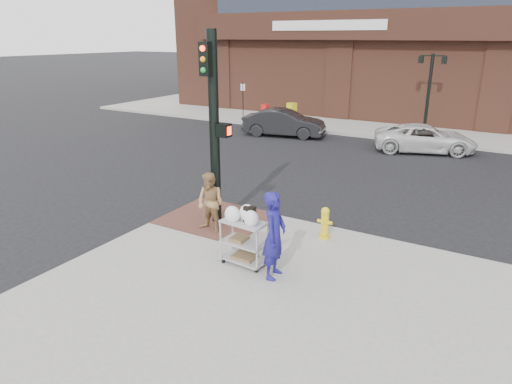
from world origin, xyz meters
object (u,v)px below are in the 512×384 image
Objects in this scene: woman_blue at (274,235)px; minivan_white at (425,138)px; fire_hydrant at (325,222)px; sedan_dark at (284,123)px; utility_cart at (244,238)px; pedestrian_tan at (210,203)px; lamp_post at (429,85)px; traffic_signal_pole at (214,124)px.

woman_blue is 13.66m from minivan_white.
minivan_white is at bearing 89.05° from fire_hydrant.
sedan_dark is 14.54m from utility_cart.
pedestrian_tan is 2.04m from utility_cart.
lamp_post is 2.12× the size of woman_blue.
sedan_dark is (-6.34, -3.66, -1.92)m from lamp_post.
minivan_white is (0.69, -3.48, -2.00)m from lamp_post.
utility_cart is at bearing -91.70° from lamp_post.
traffic_signal_pole is at bearing 138.43° from utility_cart.
lamp_post is 4.07m from minivan_white.
traffic_signal_pole reaches higher than minivan_white.
woman_blue reaches higher than utility_cart.
fire_hydrant is at bearing 160.39° from minivan_white.
lamp_post is 16.11m from pedestrian_tan.
fire_hydrant is at bearing -88.05° from lamp_post.
utility_cart is (-0.83, 0.15, -0.32)m from woman_blue.
traffic_signal_pole reaches higher than sedan_dark.
minivan_white is 5.34× the size of fire_hydrant.
sedan_dark is at bearing -150.02° from lamp_post.
woman_blue is at bearing -94.45° from fire_hydrant.
sedan_dark is at bearing 113.67° from utility_cart.
lamp_post is at bearing -7.42° from minivan_white.
utility_cart is 1.67× the size of fire_hydrant.
pedestrian_tan is at bearing 148.15° from minivan_white.
lamp_post is at bearing -72.53° from sedan_dark.
woman_blue is 0.43× the size of minivan_white.
minivan_white is at bearing -101.02° from sedan_dark.
lamp_post reaches higher than pedestrian_tan.
sedan_dark is at bearing 113.07° from pedestrian_tan.
traffic_signal_pole is at bearing -174.04° from sedan_dark.
lamp_post is at bearing 80.76° from traffic_signal_pole.
pedestrian_tan is 1.90× the size of fire_hydrant.
sedan_dark is 0.96× the size of minivan_white.
woman_blue is 15.03m from sedan_dark.
woman_blue is 2.40m from fire_hydrant.
lamp_post is 0.91× the size of minivan_white.
utility_cart is at bearing -168.84° from sedan_dark.
minivan_white is at bearing 84.94° from utility_cart.
minivan_white is (2.90, 12.39, -0.32)m from pedestrian_tan.
traffic_signal_pole is 3.34m from utility_cart.
lamp_post is 0.95× the size of sedan_dark.
minivan_white is at bearing 74.91° from traffic_signal_pole.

